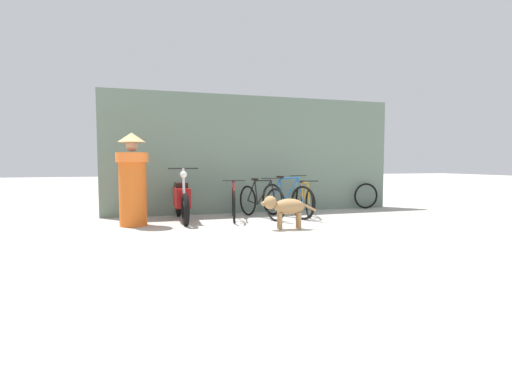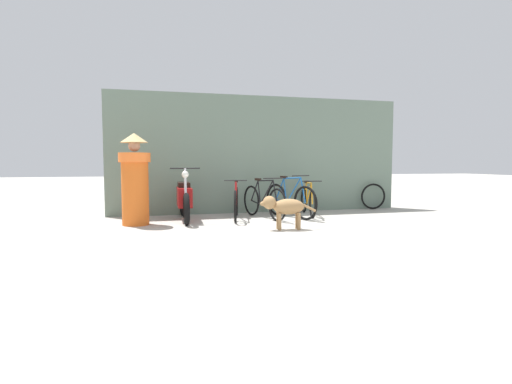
% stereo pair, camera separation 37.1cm
% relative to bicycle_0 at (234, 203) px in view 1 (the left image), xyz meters
% --- Properties ---
extents(ground_plane, '(60.00, 60.00, 0.00)m').
position_rel_bicycle_0_xyz_m(ground_plane, '(0.83, -2.54, -0.35)').
color(ground_plane, '#ADA89E').
extents(shop_wall_back, '(7.09, 0.20, 2.77)m').
position_rel_bicycle_0_xyz_m(shop_wall_back, '(0.83, 1.08, 1.03)').
color(shop_wall_back, slate).
rests_on(shop_wall_back, ground).
extents(bicycle_0, '(0.53, 1.68, 0.85)m').
position_rel_bicycle_0_xyz_m(bicycle_0, '(0.00, 0.00, 0.00)').
color(bicycle_0, black).
rests_on(bicycle_0, ground).
extents(bicycle_1, '(0.57, 1.71, 0.88)m').
position_rel_bicycle_0_xyz_m(bicycle_1, '(0.59, -0.05, 0.01)').
color(bicycle_1, black).
rests_on(bicycle_1, ground).
extents(bicycle_2, '(0.65, 1.62, 0.93)m').
position_rel_bicycle_0_xyz_m(bicycle_2, '(1.18, -0.08, 0.03)').
color(bicycle_2, black).
rests_on(bicycle_2, ground).
extents(bicycle_3, '(0.48, 1.62, 0.80)m').
position_rel_bicycle_0_xyz_m(bicycle_3, '(1.70, 0.17, -0.02)').
color(bicycle_3, black).
rests_on(bicycle_3, ground).
extents(motorcycle, '(0.58, 1.98, 1.09)m').
position_rel_bicycle_0_xyz_m(motorcycle, '(-1.07, 0.07, 0.09)').
color(motorcycle, black).
rests_on(motorcycle, ground).
extents(stray_dog, '(1.02, 0.36, 0.61)m').
position_rel_bicycle_0_xyz_m(stray_dog, '(0.55, -1.52, 0.06)').
color(stray_dog, '#997247').
rests_on(stray_dog, ground).
extents(person_in_robes, '(0.84, 0.84, 1.75)m').
position_rel_bicycle_0_xyz_m(person_in_robes, '(-2.02, -0.28, 0.54)').
color(person_in_robes, orange).
rests_on(person_in_robes, ground).
extents(spare_tire_left, '(0.66, 0.11, 0.66)m').
position_rel_bicycle_0_xyz_m(spare_tire_left, '(3.75, 0.83, -0.02)').
color(spare_tire_left, black).
rests_on(spare_tire_left, ground).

